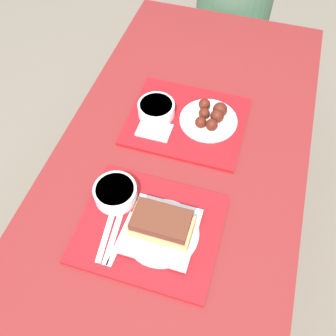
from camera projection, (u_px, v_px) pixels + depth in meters
name	position (u px, v px, depth m)	size (l,w,h in m)	color
ground_plane	(174.00, 253.00, 1.81)	(12.00, 12.00, 0.00)	#706656
picnic_table	(176.00, 181.00, 1.28)	(0.81, 1.74, 0.74)	maroon
picnic_bench_far	(229.00, 53.00, 2.11)	(0.77, 0.28, 0.43)	maroon
tray_near	(150.00, 228.00, 1.07)	(0.40, 0.34, 0.01)	#B21419
tray_far	(186.00, 121.00, 1.30)	(0.40, 0.34, 0.01)	#B21419
bowl_coleslaw_near	(115.00, 192.00, 1.10)	(0.13, 0.13, 0.05)	silver
brisket_sandwich_plate	(161.00, 227.00, 1.02)	(0.21, 0.21, 0.09)	white
plastic_fork_near	(114.00, 236.00, 1.04)	(0.03, 0.17, 0.00)	white
plastic_knife_near	(121.00, 238.00, 1.04)	(0.02, 0.17, 0.00)	white
plastic_spoon_near	(106.00, 234.00, 1.05)	(0.04, 0.17, 0.00)	white
condiment_packet	(166.00, 206.00, 1.10)	(0.04, 0.03, 0.01)	#3F3F47
bowl_coleslaw_far	(156.00, 109.00, 1.29)	(0.13, 0.13, 0.05)	silver
wings_plate_far	(210.00, 117.00, 1.28)	(0.20, 0.20, 0.06)	white
napkin_far	(154.00, 130.00, 1.27)	(0.11, 0.08, 0.01)	white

